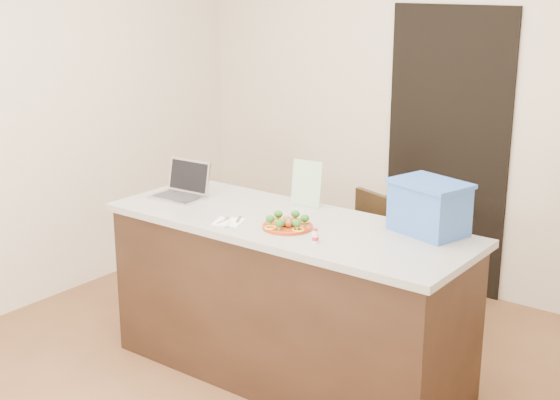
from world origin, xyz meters
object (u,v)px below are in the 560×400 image
Objects in this scene: napkin at (228,222)px; yogurt_bottle at (315,237)px; plate at (288,226)px; laptop at (183,187)px; island at (287,299)px; blue_box at (429,207)px; chair at (368,257)px.

yogurt_bottle is (0.56, 0.01, 0.03)m from napkin.
laptop reaches higher than plate.
island is 0.93m from laptop.
blue_box is at bearing 7.20° from laptop.
chair is at bearing 84.31° from island.
island is 0.56m from napkin.
laptop is 0.35× the size of chair.
blue_box is at bearing 21.35° from island.
laptop is at bearing 172.76° from plate.
chair is (-0.25, 0.95, -0.44)m from yogurt_bottle.
laptop reaches higher than island.
island is at bearing 126.02° from plate.
laptop is 1.22m from chair.
laptop is at bearing 169.05° from yogurt_bottle.
island is 4.74× the size of blue_box.
island is 0.95m from blue_box.
napkin is 0.46× the size of laptop.
napkin is at bearing -179.10° from yogurt_bottle.
blue_box is at bearing 31.07° from plate.
chair is at bearing 104.64° from yogurt_bottle.
island is 0.62m from yogurt_bottle.
laptop is at bearing -119.99° from chair.
blue_box is at bearing 52.07° from yogurt_bottle.
island is at bearing 147.29° from yogurt_bottle.
yogurt_bottle is at bearing 0.90° from napkin.
blue_box is (0.37, 0.48, 0.11)m from yogurt_bottle.
yogurt_bottle is 1.08m from chair.
laptop is (-0.78, 0.01, 0.52)m from island.
napkin is at bearing -88.62° from chair.
yogurt_bottle is 0.61m from blue_box.
yogurt_bottle reaches higher than chair.
napkin is at bearing -136.81° from blue_box.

